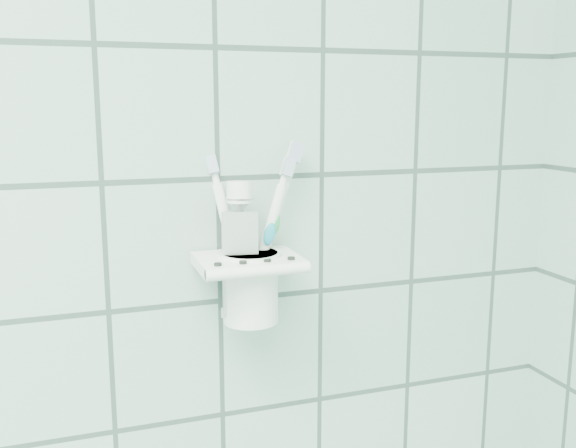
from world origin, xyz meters
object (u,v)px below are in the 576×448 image
at_px(holder_bracket, 247,263).
at_px(toothbrush_orange, 245,234).
at_px(cup, 250,284).
at_px(toothbrush_blue, 244,224).
at_px(toothbrush_pink, 248,234).
at_px(toothpaste_tube, 240,240).

bearing_deg(holder_bracket, toothbrush_orange, 106.49).
relative_size(cup, toothbrush_blue, 0.40).
distance_m(holder_bracket, toothbrush_pink, 0.03).
xyz_separation_m(toothbrush_pink, toothbrush_blue, (-0.00, 0.01, 0.01)).
xyz_separation_m(toothbrush_pink, toothpaste_tube, (-0.01, 0.00, -0.01)).
bearing_deg(toothbrush_pink, toothpaste_tube, -172.85).
distance_m(cup, toothbrush_orange, 0.06).
xyz_separation_m(holder_bracket, cup, (0.00, 0.00, -0.03)).
relative_size(toothbrush_pink, toothbrush_blue, 0.92).
xyz_separation_m(holder_bracket, toothbrush_pink, (0.00, -0.00, 0.03)).
distance_m(holder_bracket, cup, 0.03).
distance_m(toothbrush_blue, toothbrush_orange, 0.01).
bearing_deg(cup, toothbrush_blue, 129.60).
distance_m(toothbrush_pink, toothpaste_tube, 0.01).
distance_m(holder_bracket, toothbrush_orange, 0.03).
bearing_deg(cup, toothbrush_orange, 172.11).
height_order(holder_bracket, toothbrush_orange, toothbrush_orange).
bearing_deg(toothbrush_blue, toothbrush_orange, -95.26).
distance_m(toothbrush_pink, toothbrush_orange, 0.01).
xyz_separation_m(holder_bracket, toothbrush_orange, (-0.00, 0.00, 0.03)).
xyz_separation_m(holder_bracket, toothbrush_blue, (-0.00, 0.01, 0.04)).
bearing_deg(toothpaste_tube, cup, 34.28).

